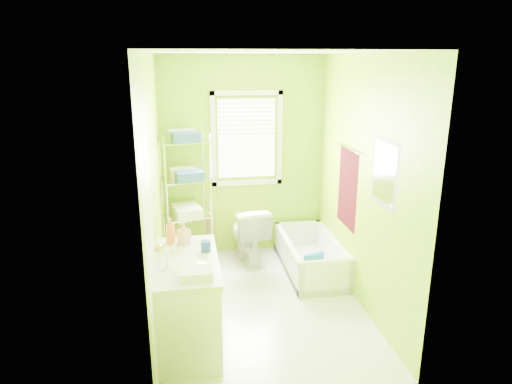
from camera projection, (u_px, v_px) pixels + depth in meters
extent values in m
plane|color=silver|center=(261.00, 303.00, 4.93)|extent=(2.90, 2.90, 0.00)
cube|color=#81AE08|center=(243.00, 158.00, 5.93)|extent=(2.10, 0.04, 2.60)
cube|color=#81AE08|center=(297.00, 244.00, 3.19)|extent=(2.10, 0.04, 2.60)
cube|color=#81AE08|center=(155.00, 192.00, 4.40)|extent=(0.04, 2.90, 2.60)
cube|color=#81AE08|center=(361.00, 183.00, 4.72)|extent=(0.04, 2.90, 2.60)
cube|color=white|center=(262.00, 52.00, 4.19)|extent=(2.10, 2.90, 0.04)
cube|color=white|center=(247.00, 139.00, 5.86)|extent=(0.74, 0.01, 1.01)
cube|color=white|center=(247.00, 182.00, 6.01)|extent=(0.92, 0.05, 0.06)
cube|color=white|center=(247.00, 93.00, 5.68)|extent=(0.92, 0.05, 0.06)
cube|color=white|center=(213.00, 140.00, 5.78)|extent=(0.06, 0.05, 1.22)
cube|color=white|center=(280.00, 138.00, 5.91)|extent=(0.06, 0.05, 1.22)
cube|color=white|center=(247.00, 116.00, 5.76)|extent=(0.72, 0.02, 0.50)
cube|color=white|center=(152.00, 265.00, 3.54)|extent=(0.02, 0.80, 2.00)
sphere|color=gold|center=(159.00, 248.00, 3.86)|extent=(0.07, 0.07, 0.07)
cube|color=#3B060D|center=(348.00, 188.00, 5.09)|extent=(0.02, 0.58, 0.90)
cylinder|color=silver|center=(349.00, 148.00, 4.96)|extent=(0.02, 0.62, 0.02)
cube|color=#CC5972|center=(385.00, 173.00, 4.13)|extent=(0.02, 0.54, 0.64)
cube|color=white|center=(384.00, 173.00, 4.13)|extent=(0.01, 0.44, 0.54)
cube|color=white|center=(310.00, 267.00, 5.69)|extent=(0.63, 1.35, 0.09)
cube|color=white|center=(288.00, 257.00, 5.60)|extent=(0.06, 1.35, 0.41)
cube|color=white|center=(332.00, 254.00, 5.68)|extent=(0.06, 1.35, 0.41)
cube|color=white|center=(326.00, 279.00, 5.03)|extent=(0.63, 0.06, 0.41)
cube|color=white|center=(298.00, 236.00, 6.25)|extent=(0.63, 0.06, 0.41)
cylinder|color=white|center=(327.00, 262.00, 4.97)|extent=(0.63, 0.06, 0.06)
cylinder|color=blue|center=(320.00, 277.00, 5.26)|extent=(0.36, 0.36, 0.06)
cylinder|color=#D6EE19|center=(320.00, 272.00, 5.24)|extent=(0.34, 0.34, 0.05)
cube|color=blue|center=(314.00, 263.00, 5.35)|extent=(0.26, 0.12, 0.23)
imported|color=white|center=(248.00, 234.00, 5.85)|extent=(0.53, 0.79, 0.76)
cube|color=white|center=(188.00, 304.00, 4.16)|extent=(0.54, 1.08, 0.79)
cube|color=silver|center=(186.00, 262.00, 4.04)|extent=(0.57, 1.11, 0.05)
ellipsoid|color=white|center=(188.00, 269.00, 3.91)|extent=(0.37, 0.49, 0.13)
cylinder|color=silver|center=(167.00, 260.00, 3.85)|extent=(0.03, 0.03, 0.16)
cylinder|color=silver|center=(166.00, 253.00, 3.83)|extent=(0.12, 0.02, 0.02)
imported|color=#F07046|center=(170.00, 231.00, 4.36)|extent=(0.10, 0.10, 0.25)
imported|color=pink|center=(184.00, 233.00, 4.35)|extent=(0.14, 0.14, 0.21)
cylinder|color=#1937A4|center=(206.00, 246.00, 4.19)|extent=(0.09, 0.09, 0.10)
cube|color=white|center=(196.00, 273.00, 3.70)|extent=(0.26, 0.21, 0.07)
cylinder|color=silver|center=(167.00, 207.00, 5.43)|extent=(0.02, 0.02, 1.69)
cylinder|color=silver|center=(162.00, 199.00, 5.73)|extent=(0.02, 0.02, 1.69)
cylinder|color=silver|center=(211.00, 202.00, 5.62)|extent=(0.02, 0.02, 1.69)
cylinder|color=silver|center=(204.00, 194.00, 5.92)|extent=(0.02, 0.02, 1.69)
cube|color=silver|center=(189.00, 251.00, 5.87)|extent=(0.62, 0.46, 0.02)
cube|color=silver|center=(187.00, 216.00, 5.74)|extent=(0.62, 0.46, 0.02)
cube|color=silver|center=(186.00, 180.00, 5.60)|extent=(0.62, 0.46, 0.02)
cube|color=silver|center=(184.00, 142.00, 5.47)|extent=(0.62, 0.46, 0.02)
cube|color=#315AB3|center=(186.00, 137.00, 5.35)|extent=(0.35, 0.27, 0.12)
cube|color=white|center=(181.00, 134.00, 5.56)|extent=(0.35, 0.27, 0.12)
cube|color=#315AB3|center=(190.00, 176.00, 5.50)|extent=(0.35, 0.27, 0.12)
cube|color=#E0D689|center=(182.00, 172.00, 5.69)|extent=(0.35, 0.27, 0.12)
cube|color=white|center=(189.00, 213.00, 5.64)|extent=(0.35, 0.27, 0.12)
cube|color=#E0D689|center=(184.00, 208.00, 5.84)|extent=(0.35, 0.27, 0.12)
cube|color=#F8A9AE|center=(209.00, 232.00, 5.91)|extent=(0.09, 0.29, 0.53)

